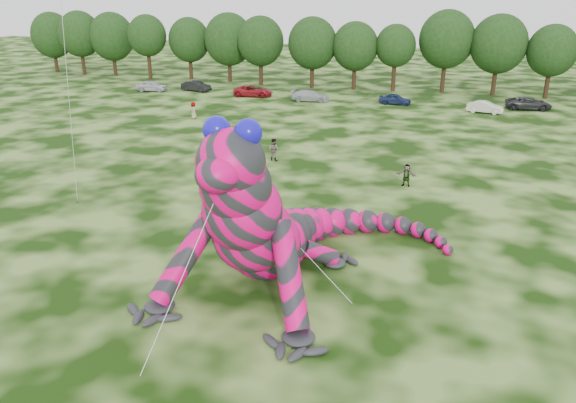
% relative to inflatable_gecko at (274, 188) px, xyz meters
% --- Properties ---
extents(ground, '(240.00, 240.00, 0.00)m').
position_rel_inflatable_gecko_xyz_m(ground, '(-2.71, -3.89, -4.17)').
color(ground, '#16330A').
rests_on(ground, ground).
extents(inflatable_gecko, '(15.03, 17.50, 8.34)m').
position_rel_inflatable_gecko_xyz_m(inflatable_gecko, '(0.00, 0.00, 0.00)').
color(inflatable_gecko, '#E90369').
rests_on(inflatable_gecko, ground).
extents(tree_0, '(6.91, 6.22, 9.51)m').
position_rel_inflatable_gecko_xyz_m(tree_0, '(-57.27, 55.35, 0.59)').
color(tree_0, black).
rests_on(tree_0, ground).
extents(tree_1, '(6.74, 6.07, 9.81)m').
position_rel_inflatable_gecko_xyz_m(tree_1, '(-51.06, 54.17, 0.74)').
color(tree_1, black).
rests_on(tree_1, ground).
extents(tree_2, '(7.04, 6.34, 9.64)m').
position_rel_inflatable_gecko_xyz_m(tree_2, '(-45.73, 54.88, 0.65)').
color(tree_2, black).
rests_on(tree_2, ground).
extents(tree_3, '(5.81, 5.23, 9.44)m').
position_rel_inflatable_gecko_xyz_m(tree_3, '(-38.43, 53.18, 0.55)').
color(tree_3, black).
rests_on(tree_3, ground).
extents(tree_4, '(6.22, 5.60, 9.06)m').
position_rel_inflatable_gecko_xyz_m(tree_4, '(-32.35, 54.83, 0.36)').
color(tree_4, black).
rests_on(tree_4, ground).
extents(tree_5, '(7.16, 6.44, 9.80)m').
position_rel_inflatable_gecko_xyz_m(tree_5, '(-25.83, 54.55, 0.73)').
color(tree_5, black).
rests_on(tree_5, ground).
extents(tree_6, '(6.52, 5.86, 9.49)m').
position_rel_inflatable_gecko_xyz_m(tree_6, '(-20.26, 52.80, 0.58)').
color(tree_6, black).
rests_on(tree_6, ground).
extents(tree_7, '(6.68, 6.01, 9.48)m').
position_rel_inflatable_gecko_xyz_m(tree_7, '(-12.79, 52.92, 0.57)').
color(tree_7, black).
rests_on(tree_7, ground).
extents(tree_8, '(6.14, 5.53, 8.94)m').
position_rel_inflatable_gecko_xyz_m(tree_8, '(-6.93, 53.10, 0.30)').
color(tree_8, black).
rests_on(tree_8, ground).
extents(tree_9, '(5.27, 4.74, 8.68)m').
position_rel_inflatable_gecko_xyz_m(tree_9, '(-1.64, 53.46, 0.17)').
color(tree_9, black).
rests_on(tree_9, ground).
extents(tree_10, '(7.09, 6.38, 10.50)m').
position_rel_inflatable_gecko_xyz_m(tree_10, '(4.69, 54.69, 1.08)').
color(tree_10, black).
rests_on(tree_10, ground).
extents(tree_11, '(7.01, 6.31, 10.07)m').
position_rel_inflatable_gecko_xyz_m(tree_11, '(11.08, 54.31, 0.87)').
color(tree_11, black).
rests_on(tree_11, ground).
extents(tree_12, '(5.99, 5.39, 8.97)m').
position_rel_inflatable_gecko_xyz_m(tree_12, '(17.30, 53.85, 0.32)').
color(tree_12, black).
rests_on(tree_12, ground).
extents(car_0, '(4.37, 2.18, 1.43)m').
position_rel_inflatable_gecko_xyz_m(car_0, '(-32.42, 43.40, -3.45)').
color(car_0, silver).
rests_on(car_0, ground).
extents(car_1, '(4.37, 2.21, 1.38)m').
position_rel_inflatable_gecko_xyz_m(car_1, '(-26.79, 45.32, -3.48)').
color(car_1, black).
rests_on(car_1, ground).
extents(car_2, '(5.22, 2.93, 1.38)m').
position_rel_inflatable_gecko_xyz_m(car_2, '(-18.04, 43.92, -3.48)').
color(car_2, maroon).
rests_on(car_2, ground).
extents(car_3, '(4.80, 2.43, 1.34)m').
position_rel_inflatable_gecko_xyz_m(car_3, '(-10.24, 42.98, -3.50)').
color(car_3, '#ADB2B6').
rests_on(car_3, ground).
extents(car_4, '(3.83, 1.70, 1.28)m').
position_rel_inflatable_gecko_xyz_m(car_4, '(-0.09, 44.03, -3.53)').
color(car_4, navy).
rests_on(car_4, ground).
extents(car_5, '(4.06, 1.98, 1.28)m').
position_rel_inflatable_gecko_xyz_m(car_5, '(10.05, 42.14, -3.53)').
color(car_5, silver).
rests_on(car_5, ground).
extents(car_6, '(5.21, 2.75, 1.40)m').
position_rel_inflatable_gecko_xyz_m(car_6, '(14.74, 45.69, -3.47)').
color(car_6, '#29292B').
rests_on(car_6, ground).
extents(spectator_1, '(1.02, 0.89, 1.79)m').
position_rel_inflatable_gecko_xyz_m(spectator_1, '(-6.16, 17.60, -3.27)').
color(spectator_1, gray).
rests_on(spectator_1, ground).
extents(spectator_0, '(0.77, 0.68, 1.77)m').
position_rel_inflatable_gecko_xyz_m(spectator_0, '(-8.16, 16.26, -3.28)').
color(spectator_0, gray).
rests_on(spectator_0, ground).
extents(spectator_4, '(0.57, 0.87, 1.78)m').
position_rel_inflatable_gecko_xyz_m(spectator_4, '(-19.21, 29.55, -3.28)').
color(spectator_4, gray).
rests_on(spectator_4, ground).
extents(spectator_5, '(1.49, 0.60, 1.57)m').
position_rel_inflatable_gecko_xyz_m(spectator_5, '(4.63, 14.52, -3.38)').
color(spectator_5, gray).
rests_on(spectator_5, ground).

